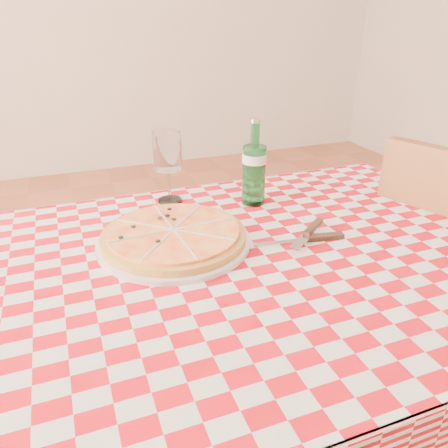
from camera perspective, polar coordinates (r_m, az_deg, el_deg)
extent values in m
cube|color=brown|center=(0.95, 2.43, -6.08)|extent=(1.20, 0.80, 0.04)
cylinder|color=brown|center=(1.41, -25.59, -15.72)|extent=(0.06, 0.06, 0.71)
cylinder|color=brown|center=(1.64, 15.17, -7.47)|extent=(0.06, 0.06, 0.71)
cube|color=#9F0912|center=(0.94, 2.45, -4.84)|extent=(1.30, 0.90, 0.01)
cylinder|color=brown|center=(1.62, 17.94, -14.50)|extent=(0.04, 0.04, 0.43)
cylinder|color=brown|center=(1.89, 23.87, -9.22)|extent=(0.04, 0.04, 0.43)
cube|color=brown|center=(1.30, 27.22, -1.57)|extent=(0.18, 0.41, 0.46)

